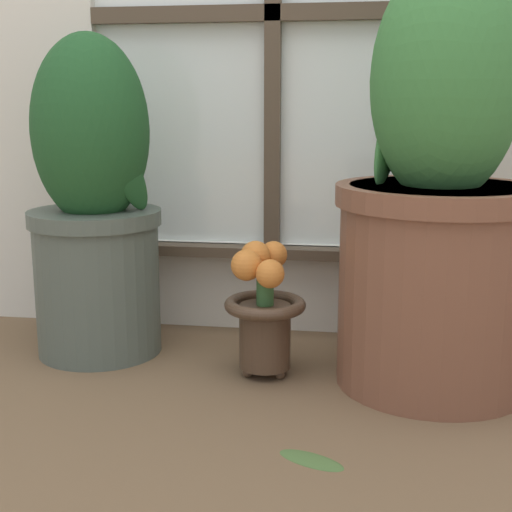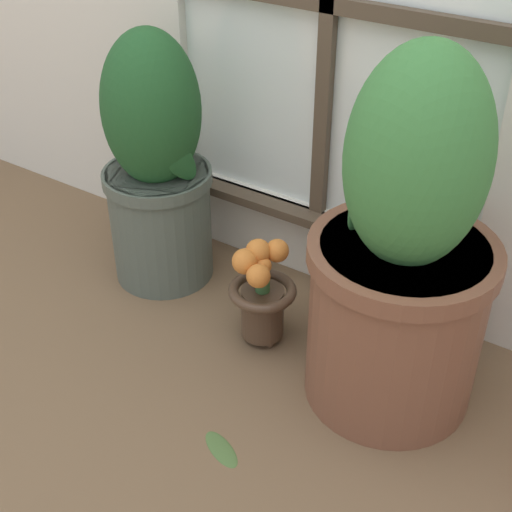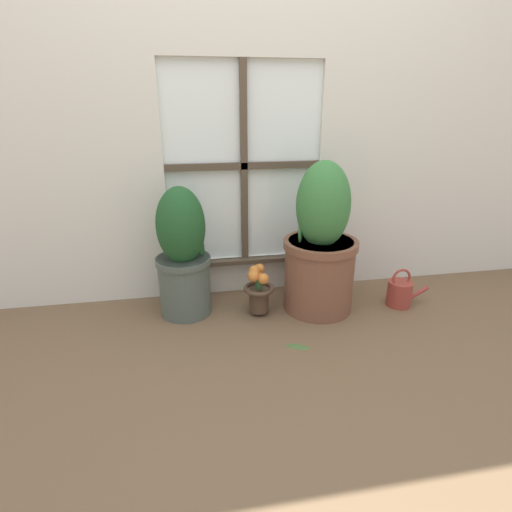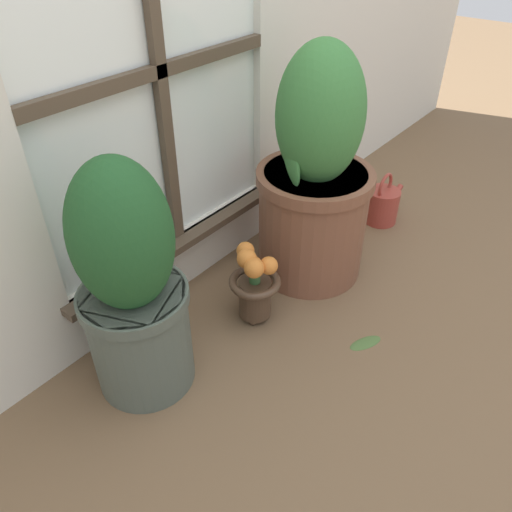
# 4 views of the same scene
# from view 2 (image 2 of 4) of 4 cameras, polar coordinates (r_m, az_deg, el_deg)

# --- Properties ---
(ground_plane) EXTENTS (10.00, 10.00, 0.00)m
(ground_plane) POSITION_cam_2_polar(r_m,az_deg,el_deg) (1.56, -8.19, -13.78)
(ground_plane) COLOR brown
(potted_plant_left) EXTENTS (0.28, 0.28, 0.68)m
(potted_plant_left) POSITION_cam_2_polar(r_m,az_deg,el_deg) (1.83, -7.96, 6.99)
(potted_plant_left) COLOR #4C564C
(potted_plant_left) RESTS_ON ground_plane
(potted_plant_right) EXTENTS (0.39, 0.39, 0.79)m
(potted_plant_right) POSITION_cam_2_polar(r_m,az_deg,el_deg) (1.44, 11.63, -0.59)
(potted_plant_right) COLOR brown
(potted_plant_right) RESTS_ON ground_plane
(flower_vase) EXTENTS (0.16, 0.16, 0.27)m
(flower_vase) POSITION_cam_2_polar(r_m,az_deg,el_deg) (1.67, 0.44, -2.89)
(flower_vase) COLOR #473323
(flower_vase) RESTS_ON ground_plane
(fallen_leaf) EXTENTS (0.12, 0.09, 0.01)m
(fallen_leaf) POSITION_cam_2_polar(r_m,az_deg,el_deg) (1.51, -2.80, -15.10)
(fallen_leaf) COLOR #476633
(fallen_leaf) RESTS_ON ground_plane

